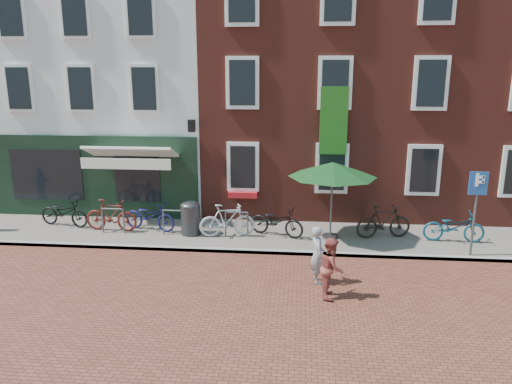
# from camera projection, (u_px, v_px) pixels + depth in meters

# --- Properties ---
(ground) EXTENTS (80.00, 80.00, 0.00)m
(ground) POSITION_uv_depth(u_px,v_px,m) (214.00, 253.00, 14.41)
(ground) COLOR brown
(sidewalk) EXTENTS (24.00, 3.00, 0.10)m
(sidewalk) POSITION_uv_depth(u_px,v_px,m) (253.00, 235.00, 15.76)
(sidewalk) COLOR slate
(sidewalk) RESTS_ON ground
(building_stucco) EXTENTS (8.00, 8.00, 9.00)m
(building_stucco) POSITION_uv_depth(u_px,v_px,m) (124.00, 87.00, 20.54)
(building_stucco) COLOR silver
(building_stucco) RESTS_ON ground
(building_brick_mid) EXTENTS (6.00, 8.00, 10.00)m
(building_brick_mid) POSITION_uv_depth(u_px,v_px,m) (292.00, 75.00, 19.78)
(building_brick_mid) COLOR maroon
(building_brick_mid) RESTS_ON ground
(building_brick_right) EXTENTS (6.00, 8.00, 10.00)m
(building_brick_right) POSITION_uv_depth(u_px,v_px,m) (445.00, 75.00, 19.23)
(building_brick_right) COLOR maroon
(building_brick_right) RESTS_ON ground
(litter_bin) EXTENTS (0.63, 0.63, 1.15)m
(litter_bin) POSITION_uv_depth(u_px,v_px,m) (191.00, 216.00, 15.60)
(litter_bin) COLOR #343437
(litter_bin) RESTS_ON sidewalk
(parking_sign) EXTENTS (0.50, 0.08, 2.43)m
(parking_sign) POSITION_uv_depth(u_px,v_px,m) (476.00, 199.00, 13.54)
(parking_sign) COLOR #4C4C4F
(parking_sign) RESTS_ON sidewalk
(parasol) EXTENTS (2.71, 2.71, 2.50)m
(parasol) POSITION_uv_depth(u_px,v_px,m) (333.00, 167.00, 14.88)
(parasol) COLOR #4C4C4F
(parasol) RESTS_ON sidewalk
(woman) EXTENTS (0.45, 0.60, 1.47)m
(woman) POSITION_uv_depth(u_px,v_px,m) (317.00, 255.00, 12.26)
(woman) COLOR gray
(woman) RESTS_ON ground
(boy) EXTENTS (0.57, 0.72, 1.45)m
(boy) POSITION_uv_depth(u_px,v_px,m) (331.00, 268.00, 11.48)
(boy) COLOR #964239
(boy) RESTS_ON ground
(bicycle_0) EXTENTS (1.90, 0.99, 0.95)m
(bicycle_0) POSITION_uv_depth(u_px,v_px,m) (64.00, 212.00, 16.45)
(bicycle_0) COLOR black
(bicycle_0) RESTS_ON sidewalk
(bicycle_1) EXTENTS (1.78, 0.62, 1.05)m
(bicycle_1) POSITION_uv_depth(u_px,v_px,m) (111.00, 215.00, 15.95)
(bicycle_1) COLOR #561913
(bicycle_1) RESTS_ON sidewalk
(bicycle_2) EXTENTS (1.90, 1.06, 0.95)m
(bicycle_2) POSITION_uv_depth(u_px,v_px,m) (150.00, 216.00, 16.03)
(bicycle_2) COLOR #17144F
(bicycle_2) RESTS_ON sidewalk
(bicycle_3) EXTENTS (1.82, 0.86, 1.05)m
(bicycle_3) POSITION_uv_depth(u_px,v_px,m) (227.00, 220.00, 15.41)
(bicycle_3) COLOR #B9B9BC
(bicycle_3) RESTS_ON sidewalk
(bicycle_4) EXTENTS (1.91, 1.23, 0.95)m
(bicycle_4) POSITION_uv_depth(u_px,v_px,m) (277.00, 221.00, 15.48)
(bicycle_4) COLOR black
(bicycle_4) RESTS_ON sidewalk
(bicycle_5) EXTENTS (1.82, 0.88, 1.05)m
(bicycle_5) POSITION_uv_depth(u_px,v_px,m) (384.00, 222.00, 15.27)
(bicycle_5) COLOR black
(bicycle_5) RESTS_ON sidewalk
(bicycle_6) EXTENTS (1.83, 0.71, 0.95)m
(bicycle_6) POSITION_uv_depth(u_px,v_px,m) (454.00, 227.00, 14.95)
(bicycle_6) COLOR navy
(bicycle_6) RESTS_ON sidewalk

